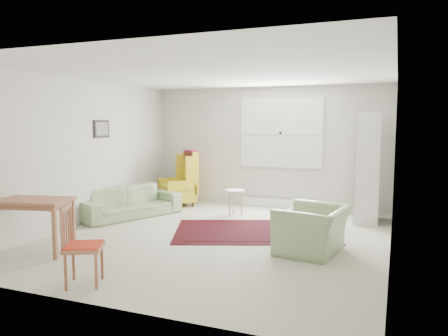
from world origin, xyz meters
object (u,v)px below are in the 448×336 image
at_px(sofa, 129,196).
at_px(armchair, 313,225).
at_px(coffee_table, 305,224).
at_px(desk, 28,226).
at_px(wingback_chair, 177,178).
at_px(cabinet, 367,167).
at_px(stool, 235,203).
at_px(desk_chair, 84,245).

xyz_separation_m(sofa, armchair, (3.61, -0.99, -0.01)).
xyz_separation_m(coffee_table, desk, (-3.36, -2.16, 0.15)).
xyz_separation_m(sofa, wingback_chair, (0.32, 1.33, 0.20)).
distance_m(coffee_table, cabinet, 1.88).
xyz_separation_m(sofa, stool, (1.81, 0.85, -0.14)).
relative_size(wingback_chair, desk, 1.01).
height_order(sofa, armchair, sofa).
height_order(sofa, stool, sofa).
distance_m(armchair, desk_chair, 2.98).
xyz_separation_m(sofa, desk_chair, (1.51, -3.11, 0.06)).
height_order(wingback_chair, desk, wingback_chair).
bearing_deg(desk_chair, coffee_table, -59.22).
distance_m(armchair, cabinet, 2.40).
bearing_deg(cabinet, sofa, -166.77).
distance_m(cabinet, desk, 5.59).
height_order(stool, desk_chair, desk_chair).
bearing_deg(sofa, desk_chair, -129.84).
bearing_deg(desk_chair, armchair, -70.96).
distance_m(wingback_chair, coffee_table, 3.45).
bearing_deg(desk_chair, stool, -30.48).
height_order(sofa, coffee_table, sofa).
relative_size(armchair, cabinet, 0.50).
height_order(coffee_table, desk_chair, desk_chair).
bearing_deg(cabinet, coffee_table, -121.27).
relative_size(stool, cabinet, 0.26).
relative_size(cabinet, desk, 1.66).
height_order(wingback_chair, coffee_table, wingback_chair).
bearing_deg(desk, desk_chair, -24.49).
relative_size(armchair, coffee_table, 1.82).
height_order(sofa, desk, sofa).
relative_size(coffee_table, stool, 1.07).
relative_size(sofa, coffee_table, 3.60).
bearing_deg(desk_chair, cabinet, -57.40).
xyz_separation_m(armchair, desk, (-3.61, -1.43, -0.01)).
xyz_separation_m(wingback_chair, desk, (-0.32, -3.75, -0.22)).
bearing_deg(coffee_table, wingback_chair, 152.44).
bearing_deg(sofa, stool, -40.61).
height_order(wingback_chair, cabinet, cabinet).
distance_m(desk, desk_chair, 1.66).
bearing_deg(desk, cabinet, 41.57).
bearing_deg(armchair, wingback_chair, -116.74).
bearing_deg(desk, coffee_table, 32.74).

